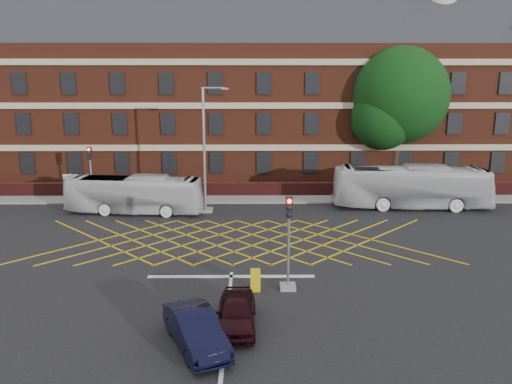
{
  "coord_description": "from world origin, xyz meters",
  "views": [
    {
      "loc": [
        1.0,
        -25.87,
        9.37
      ],
      "look_at": [
        1.23,
        1.5,
        3.01
      ],
      "focal_mm": 35.0,
      "sensor_mm": 36.0,
      "label": 1
    }
  ],
  "objects_px": {
    "bus_left": "(135,194)",
    "car_navy": "(196,330)",
    "car_maroon": "(236,312)",
    "utility_cabinet": "(255,280)",
    "deciduous_tree": "(399,102)",
    "traffic_light_far": "(92,180)",
    "bus_right": "(411,187)",
    "street_lamp": "(206,171)",
    "direction_signs": "(71,184)",
    "traffic_light_near": "(288,252)"
  },
  "relations": [
    {
      "from": "bus_right",
      "to": "street_lamp",
      "type": "distance_m",
      "value": 14.86
    },
    {
      "from": "bus_left",
      "to": "direction_signs",
      "type": "bearing_deg",
      "value": 66.11
    },
    {
      "from": "car_maroon",
      "to": "deciduous_tree",
      "type": "xyz_separation_m",
      "value": [
        12.88,
        24.67,
        6.62
      ]
    },
    {
      "from": "bus_left",
      "to": "car_maroon",
      "type": "bearing_deg",
      "value": -148.93
    },
    {
      "from": "bus_right",
      "to": "utility_cabinet",
      "type": "height_order",
      "value": "bus_right"
    },
    {
      "from": "bus_right",
      "to": "traffic_light_far",
      "type": "xyz_separation_m",
      "value": [
        -23.55,
        1.48,
        0.21
      ]
    },
    {
      "from": "car_navy",
      "to": "bus_right",
      "type": "bearing_deg",
      "value": 30.35
    },
    {
      "from": "utility_cabinet",
      "to": "street_lamp",
      "type": "bearing_deg",
      "value": 104.12
    },
    {
      "from": "car_navy",
      "to": "car_maroon",
      "type": "bearing_deg",
      "value": 21.31
    },
    {
      "from": "bus_left",
      "to": "car_maroon",
      "type": "height_order",
      "value": "bus_left"
    },
    {
      "from": "traffic_light_near",
      "to": "utility_cabinet",
      "type": "xyz_separation_m",
      "value": [
        -1.47,
        -0.13,
        -1.28
      ]
    },
    {
      "from": "deciduous_tree",
      "to": "traffic_light_far",
      "type": "distance_m",
      "value": 25.51
    },
    {
      "from": "bus_right",
      "to": "traffic_light_far",
      "type": "relative_size",
      "value": 2.61
    },
    {
      "from": "utility_cabinet",
      "to": "bus_left",
      "type": "bearing_deg",
      "value": 122.43
    },
    {
      "from": "car_navy",
      "to": "deciduous_tree",
      "type": "xyz_separation_m",
      "value": [
        14.28,
        26.1,
        6.59
      ]
    },
    {
      "from": "traffic_light_near",
      "to": "traffic_light_far",
      "type": "xyz_separation_m",
      "value": [
        -13.63,
        15.72,
        0.0
      ]
    },
    {
      "from": "utility_cabinet",
      "to": "car_maroon",
      "type": "bearing_deg",
      "value": -102.69
    },
    {
      "from": "bus_left",
      "to": "utility_cabinet",
      "type": "distance_m",
      "value": 15.59
    },
    {
      "from": "bus_right",
      "to": "street_lamp",
      "type": "relative_size",
      "value": 1.29
    },
    {
      "from": "street_lamp",
      "to": "utility_cabinet",
      "type": "relative_size",
      "value": 8.95
    },
    {
      "from": "bus_left",
      "to": "car_navy",
      "type": "height_order",
      "value": "bus_left"
    },
    {
      "from": "deciduous_tree",
      "to": "traffic_light_far",
      "type": "xyz_separation_m",
      "value": [
        -24.3,
        -5.49,
        -5.48
      ]
    },
    {
      "from": "street_lamp",
      "to": "bus_right",
      "type": "bearing_deg",
      "value": 3.68
    },
    {
      "from": "deciduous_tree",
      "to": "utility_cabinet",
      "type": "xyz_separation_m",
      "value": [
        -12.13,
        -21.34,
        -6.76
      ]
    },
    {
      "from": "bus_left",
      "to": "car_maroon",
      "type": "relative_size",
      "value": 2.6
    },
    {
      "from": "street_lamp",
      "to": "direction_signs",
      "type": "relative_size",
      "value": 3.94
    },
    {
      "from": "car_maroon",
      "to": "street_lamp",
      "type": "height_order",
      "value": "street_lamp"
    },
    {
      "from": "direction_signs",
      "to": "utility_cabinet",
      "type": "xyz_separation_m",
      "value": [
        13.92,
        -16.38,
        -0.89
      ]
    },
    {
      "from": "bus_left",
      "to": "traffic_light_far",
      "type": "bearing_deg",
      "value": 60.9
    },
    {
      "from": "deciduous_tree",
      "to": "utility_cabinet",
      "type": "distance_m",
      "value": 25.46
    },
    {
      "from": "direction_signs",
      "to": "car_maroon",
      "type": "bearing_deg",
      "value": -56.25
    },
    {
      "from": "street_lamp",
      "to": "direction_signs",
      "type": "distance_m",
      "value": 11.07
    },
    {
      "from": "bus_right",
      "to": "street_lamp",
      "type": "height_order",
      "value": "street_lamp"
    },
    {
      "from": "bus_left",
      "to": "traffic_light_near",
      "type": "xyz_separation_m",
      "value": [
        9.81,
        -13.0,
        0.44
      ]
    },
    {
      "from": "bus_right",
      "to": "direction_signs",
      "type": "xyz_separation_m",
      "value": [
        -25.31,
        2.01,
        -0.18
      ]
    },
    {
      "from": "bus_right",
      "to": "car_navy",
      "type": "relative_size",
      "value": 2.81
    },
    {
      "from": "bus_left",
      "to": "deciduous_tree",
      "type": "bearing_deg",
      "value": -61.87
    },
    {
      "from": "bus_left",
      "to": "street_lamp",
      "type": "height_order",
      "value": "street_lamp"
    },
    {
      "from": "car_maroon",
      "to": "traffic_light_near",
      "type": "xyz_separation_m",
      "value": [
        2.22,
        3.47,
        1.14
      ]
    },
    {
      "from": "direction_signs",
      "to": "utility_cabinet",
      "type": "distance_m",
      "value": 21.52
    },
    {
      "from": "car_maroon",
      "to": "street_lamp",
      "type": "distance_m",
      "value": 17.13
    },
    {
      "from": "street_lamp",
      "to": "car_navy",
      "type": "bearing_deg",
      "value": -86.13
    },
    {
      "from": "bus_right",
      "to": "car_navy",
      "type": "height_order",
      "value": "bus_right"
    },
    {
      "from": "deciduous_tree",
      "to": "bus_right",
      "type": "bearing_deg",
      "value": -96.14
    },
    {
      "from": "bus_left",
      "to": "traffic_light_far",
      "type": "relative_size",
      "value": 2.22
    },
    {
      "from": "car_maroon",
      "to": "direction_signs",
      "type": "distance_m",
      "value": 23.73
    },
    {
      "from": "car_maroon",
      "to": "traffic_light_far",
      "type": "relative_size",
      "value": 0.85
    },
    {
      "from": "bus_left",
      "to": "utility_cabinet",
      "type": "xyz_separation_m",
      "value": [
        8.35,
        -13.14,
        -0.84
      ]
    },
    {
      "from": "car_navy",
      "to": "utility_cabinet",
      "type": "relative_size",
      "value": 4.11
    },
    {
      "from": "car_navy",
      "to": "street_lamp",
      "type": "distance_m",
      "value": 18.38
    }
  ]
}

